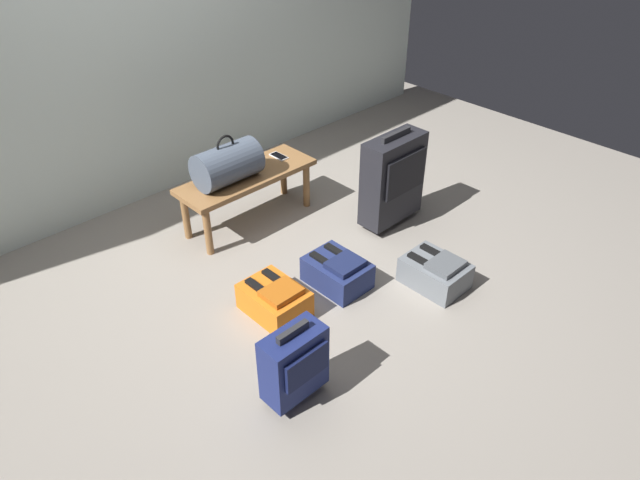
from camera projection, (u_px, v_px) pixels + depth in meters
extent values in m
plane|color=gray|center=(291.00, 282.00, 3.66)|extent=(6.60, 6.60, 0.00)
cube|color=silver|center=(122.00, 3.00, 3.79)|extent=(6.00, 0.10, 2.80)
cube|color=olive|center=(247.00, 176.00, 4.02)|extent=(1.00, 0.36, 0.04)
cylinder|color=olive|center=(208.00, 232.00, 3.81)|extent=(0.05, 0.05, 0.35)
cylinder|color=olive|center=(306.00, 185.00, 4.31)|extent=(0.05, 0.05, 0.35)
cylinder|color=olive|center=(186.00, 216.00, 3.96)|extent=(0.05, 0.05, 0.35)
cylinder|color=olive|center=(283.00, 173.00, 4.46)|extent=(0.05, 0.05, 0.35)
cylinder|color=#475160|center=(227.00, 164.00, 3.85)|extent=(0.44, 0.26, 0.26)
torus|color=black|center=(225.00, 145.00, 3.77)|extent=(0.14, 0.02, 0.14)
cube|color=silver|center=(279.00, 156.00, 4.22)|extent=(0.07, 0.14, 0.01)
cube|color=black|center=(279.00, 156.00, 4.22)|extent=(0.06, 0.13, 0.00)
cube|color=black|center=(392.00, 179.00, 4.01)|extent=(0.47, 0.19, 0.61)
cube|color=black|center=(406.00, 174.00, 3.90)|extent=(0.38, 0.02, 0.28)
cube|color=#262628|center=(396.00, 135.00, 3.82)|extent=(0.27, 0.03, 0.04)
cylinder|color=black|center=(367.00, 224.00, 4.15)|extent=(0.02, 0.05, 0.05)
cylinder|color=black|center=(397.00, 207.00, 4.34)|extent=(0.02, 0.05, 0.05)
cube|color=navy|center=(294.00, 363.00, 2.78)|extent=(0.32, 0.16, 0.37)
cube|color=#11183E|center=(307.00, 367.00, 2.70)|extent=(0.26, 0.02, 0.17)
cube|color=#262628|center=(293.00, 332.00, 2.66)|extent=(0.18, 0.03, 0.04)
cylinder|color=black|center=(270.00, 398.00, 2.87)|extent=(0.02, 0.05, 0.05)
cylinder|color=black|center=(304.00, 374.00, 3.00)|extent=(0.02, 0.05, 0.05)
cube|color=navy|center=(337.00, 273.00, 3.59)|extent=(0.28, 0.38, 0.17)
cube|color=#182045|center=(345.00, 264.00, 3.50)|extent=(0.21, 0.17, 0.04)
cube|color=black|center=(322.00, 260.00, 3.54)|extent=(0.04, 0.19, 0.02)
cube|color=black|center=(337.00, 251.00, 3.62)|extent=(0.04, 0.19, 0.02)
cube|color=orange|center=(274.00, 300.00, 3.38)|extent=(0.28, 0.38, 0.17)
cube|color=#AD5514|center=(281.00, 292.00, 3.28)|extent=(0.21, 0.17, 0.04)
cube|color=black|center=(258.00, 287.00, 3.33)|extent=(0.04, 0.19, 0.02)
cube|color=black|center=(275.00, 278.00, 3.40)|extent=(0.04, 0.19, 0.02)
cube|color=slate|center=(435.00, 273.00, 3.59)|extent=(0.28, 0.38, 0.17)
cube|color=#515559|center=(446.00, 265.00, 3.49)|extent=(0.21, 0.17, 0.04)
cube|color=black|center=(421.00, 260.00, 3.54)|extent=(0.04, 0.19, 0.02)
cube|color=black|center=(434.00, 252.00, 3.61)|extent=(0.04, 0.19, 0.02)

